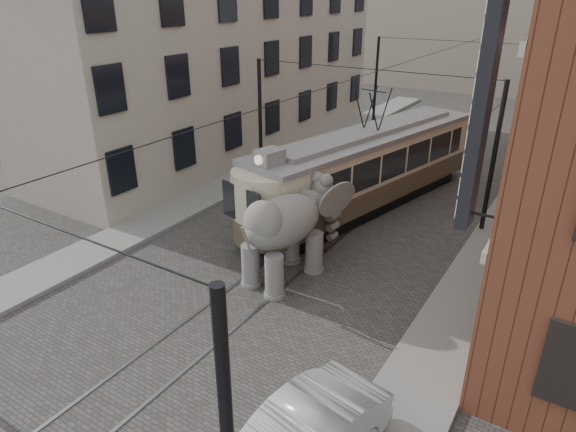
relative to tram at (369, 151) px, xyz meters
The scene contains 9 objects.
ground 6.40m from the tram, 92.11° to the right, with size 120.00×120.00×0.00m, color #44413F.
tram_rails 6.39m from the tram, 92.11° to the right, with size 1.54×80.00×0.02m, color slate, non-canonical shape.
sidewalk_right 8.60m from the tram, 45.30° to the right, with size 2.00×60.00×0.15m, color slate.
sidewalk_left 9.25m from the tram, 138.97° to the right, with size 2.00×60.00×0.15m, color slate.
stucco_building 12.20m from the tram, 159.67° to the left, with size 7.00×24.00×10.00m, color gray.
distant_block 34.44m from the tram, 90.36° to the left, with size 28.00×10.00×14.00m, color gray.
catenary 1.02m from the tram, 116.21° to the right, with size 11.00×30.20×6.00m, color black, non-canonical shape.
tram is the anchor object (origin of this frame).
elephant 7.14m from the tram, 88.74° to the right, with size 2.90×5.27×3.22m, color slate, non-canonical shape.
Camera 1 is at (8.33, -13.51, 8.92)m, focal length 31.30 mm.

